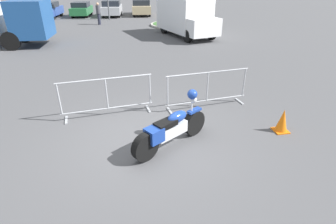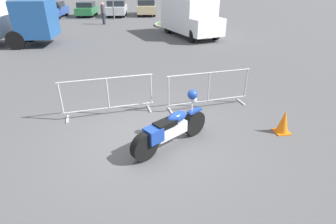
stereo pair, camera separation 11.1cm
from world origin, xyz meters
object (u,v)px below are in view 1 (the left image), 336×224
(parked_car_blue, at_px, (49,10))
(parked_car_silver, at_px, (112,8))
(pedestrian, at_px, (98,13))
(delivery_van, at_px, (185,16))
(crowd_barrier_far, at_px, (207,89))
(parked_car_green, at_px, (82,9))
(parked_car_tan, at_px, (141,7))
(motorcycle, at_px, (171,128))
(traffic_cone, at_px, (282,121))
(crowd_barrier_near, at_px, (107,96))
(parked_car_maroon, at_px, (18,9))

(parked_car_blue, bearing_deg, parked_car_silver, -82.79)
(pedestrian, bearing_deg, delivery_van, 177.81)
(crowd_barrier_far, height_order, parked_car_green, parked_car_green)
(delivery_van, bearing_deg, parked_car_tan, 172.95)
(parked_car_green, xyz_separation_m, pedestrian, (1.93, -5.88, 0.24))
(delivery_van, distance_m, parked_car_silver, 12.38)
(crowd_barrier_far, distance_m, parked_car_green, 23.15)
(parked_car_green, bearing_deg, delivery_van, -141.85)
(delivery_van, bearing_deg, motorcycle, -30.72)
(parked_car_green, bearing_deg, parked_car_tan, -86.41)
(crowd_barrier_far, xyz_separation_m, pedestrian, (-3.75, 16.56, 0.36))
(motorcycle, relative_size, parked_car_blue, 0.42)
(pedestrian, relative_size, traffic_cone, 2.86)
(crowd_barrier_near, height_order, delivery_van, delivery_van)
(parked_car_silver, bearing_deg, delivery_van, -152.63)
(crowd_barrier_near, distance_m, crowd_barrier_far, 2.82)
(parked_car_green, distance_m, pedestrian, 6.19)
(crowd_barrier_near, relative_size, pedestrian, 1.46)
(parked_car_blue, relative_size, parked_car_tan, 0.96)
(parked_car_maroon, bearing_deg, parked_car_silver, -88.40)
(parked_car_maroon, distance_m, pedestrian, 9.98)
(crowd_barrier_near, xyz_separation_m, traffic_cone, (4.19, -1.68, -0.27))
(parked_car_blue, relative_size, parked_car_silver, 0.98)
(crowd_barrier_far, bearing_deg, traffic_cone, -50.74)
(crowd_barrier_near, bearing_deg, traffic_cone, -21.88)
(traffic_cone, bearing_deg, parked_car_tan, 92.57)
(parked_car_blue, bearing_deg, motorcycle, -157.88)
(crowd_barrier_near, xyz_separation_m, parked_car_tan, (3.11, 22.28, 0.21))
(parked_car_silver, relative_size, traffic_cone, 7.62)
(crowd_barrier_near, bearing_deg, crowd_barrier_far, 0.00)
(delivery_van, bearing_deg, traffic_cone, -18.31)
(parked_car_green, bearing_deg, parked_car_silver, -91.56)
(parked_car_tan, bearing_deg, delivery_van, -166.60)
(motorcycle, height_order, parked_car_blue, parked_car_blue)
(motorcycle, distance_m, parked_car_maroon, 26.49)
(motorcycle, distance_m, parked_car_green, 24.61)
(parked_car_blue, height_order, parked_car_tan, parked_car_tan)
(crowd_barrier_far, relative_size, parked_car_silver, 0.55)
(parked_car_blue, bearing_deg, crowd_barrier_near, -159.95)
(parked_car_maroon, distance_m, parked_car_tan, 11.96)
(parked_car_tan, bearing_deg, parked_car_maroon, 93.39)
(traffic_cone, bearing_deg, crowd_barrier_near, 158.12)
(delivery_van, height_order, parked_car_blue, delivery_van)
(parked_car_blue, bearing_deg, parked_car_maroon, 80.66)
(crowd_barrier_far, height_order, parked_car_tan, parked_car_tan)
(parked_car_silver, height_order, pedestrian, pedestrian)
(motorcycle, xyz_separation_m, parked_car_maroon, (-10.25, 24.43, 0.28))
(crowd_barrier_far, bearing_deg, crowd_barrier_near, 180.00)
(motorcycle, relative_size, parked_car_maroon, 0.43)
(motorcycle, relative_size, pedestrian, 1.10)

